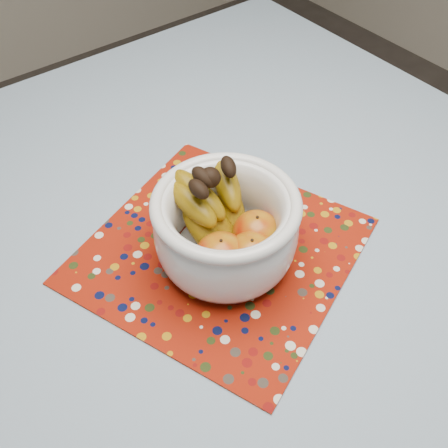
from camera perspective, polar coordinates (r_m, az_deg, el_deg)
name	(u,v)px	position (r m, az deg, el deg)	size (l,w,h in m)	color
table	(223,246)	(1.03, -0.06, -2.42)	(1.20, 1.20, 0.75)	brown
tablecloth	(223,218)	(0.97, -0.07, 0.68)	(1.32, 1.32, 0.01)	slate
placemat	(220,250)	(0.91, -0.47, -2.87)	(0.42, 0.42, 0.00)	maroon
fruit_bowl	(224,223)	(0.84, 0.00, 0.13)	(0.23, 0.24, 0.18)	silver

